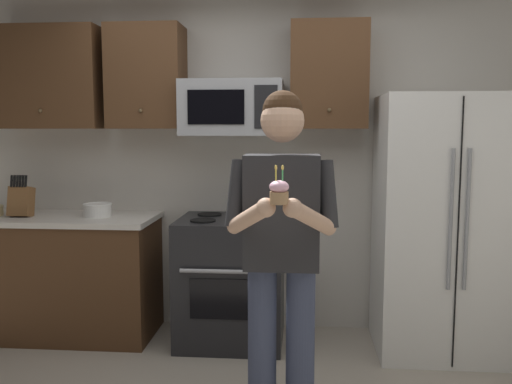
% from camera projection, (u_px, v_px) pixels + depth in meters
% --- Properties ---
extents(wall_back, '(4.40, 0.10, 2.60)m').
position_uv_depth(wall_back, '(256.00, 163.00, 4.31)').
color(wall_back, beige).
rests_on(wall_back, ground).
extents(oven_range, '(0.76, 0.70, 0.93)m').
position_uv_depth(oven_range, '(231.00, 280.00, 4.03)').
color(oven_range, black).
rests_on(oven_range, ground).
extents(microwave, '(0.74, 0.41, 0.40)m').
position_uv_depth(microwave, '(232.00, 108.00, 4.00)').
color(microwave, '#9EA0A5').
extents(refrigerator, '(0.90, 0.75, 1.80)m').
position_uv_depth(refrigerator, '(443.00, 225.00, 3.81)').
color(refrigerator, white).
rests_on(refrigerator, ground).
extents(cabinet_row_upper, '(2.78, 0.36, 0.76)m').
position_uv_depth(cabinet_row_upper, '(157.00, 77.00, 4.08)').
color(cabinet_row_upper, '#4C301C').
extents(counter_left, '(1.44, 0.66, 0.92)m').
position_uv_depth(counter_left, '(62.00, 275.00, 4.16)').
color(counter_left, '#4C301C').
rests_on(counter_left, ground).
extents(knife_block, '(0.16, 0.15, 0.32)m').
position_uv_depth(knife_block, '(21.00, 201.00, 4.07)').
color(knife_block, brown).
rests_on(knife_block, counter_left).
extents(bowl_large_white, '(0.21, 0.21, 0.10)m').
position_uv_depth(bowl_large_white, '(98.00, 210.00, 4.07)').
color(bowl_large_white, white).
rests_on(bowl_large_white, counter_left).
extents(person, '(0.60, 0.48, 1.76)m').
position_uv_depth(person, '(282.00, 242.00, 2.79)').
color(person, '#383F59').
rests_on(person, ground).
extents(cupcake, '(0.09, 0.09, 0.17)m').
position_uv_depth(cupcake, '(279.00, 192.00, 2.43)').
color(cupcake, '#A87F56').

